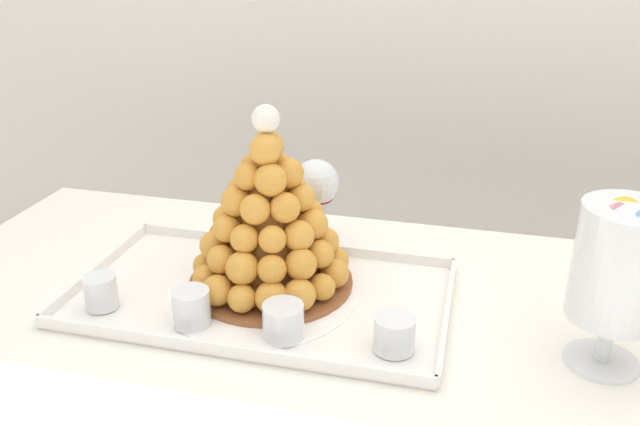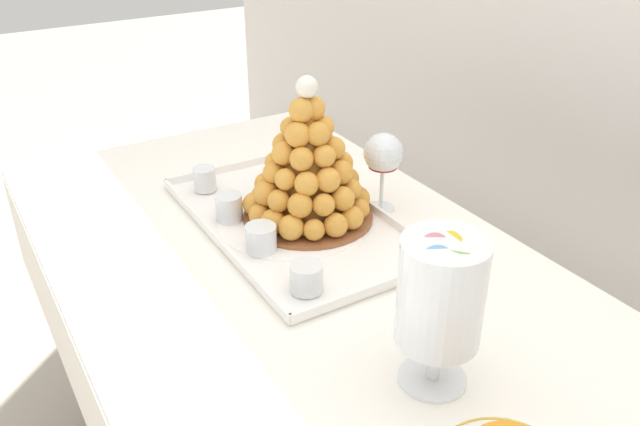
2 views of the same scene
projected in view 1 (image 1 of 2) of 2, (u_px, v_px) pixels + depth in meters
The scene contains 9 objects.
buffet_table at pixel (428, 393), 0.99m from camera, with size 1.76×0.83×0.78m.
serving_tray at pixel (262, 295), 1.07m from camera, with size 0.60×0.34×0.02m.
croquembouche at pixel (270, 221), 1.05m from camera, with size 0.27×0.27×0.30m.
dessert_cup_left at pixel (101, 293), 1.02m from camera, with size 0.05×0.05×0.05m.
dessert_cup_mid_left at pixel (192, 309), 0.97m from camera, with size 0.06×0.06×0.06m.
dessert_cup_centre at pixel (283, 322), 0.95m from camera, with size 0.06×0.06×0.05m.
dessert_cup_mid_right at pixel (394, 335), 0.92m from camera, with size 0.06×0.06×0.05m.
macaron_goblet at pixel (620, 265), 0.85m from camera, with size 0.12×0.12×0.24m.
wine_glass at pixel (316, 185), 1.18m from camera, with size 0.08×0.08×0.17m.
Camera 1 is at (0.04, -0.81, 1.33)m, focal length 37.20 mm.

